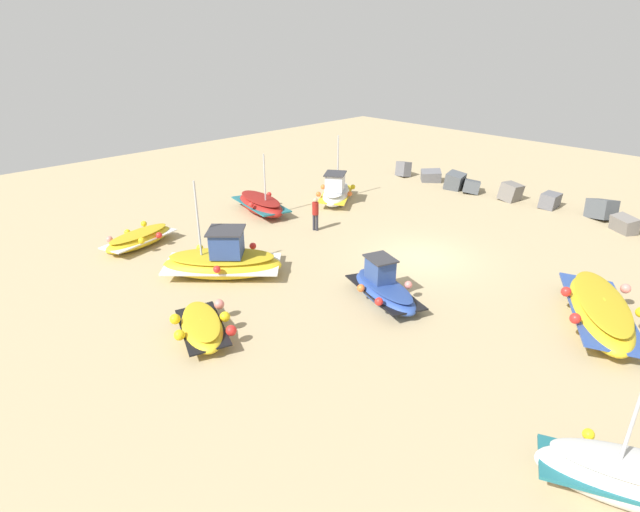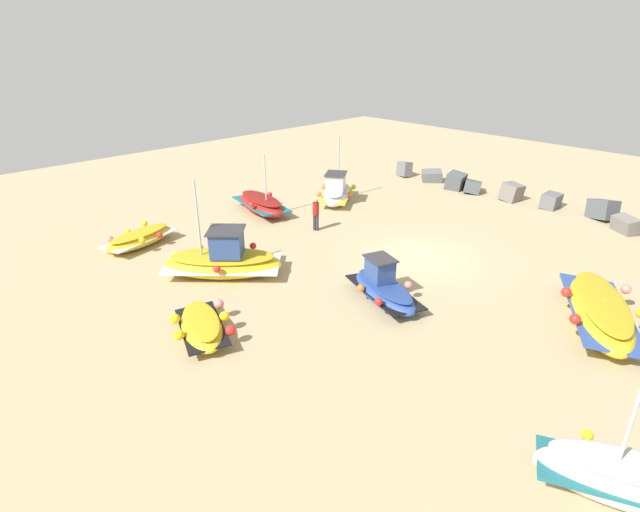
{
  "view_description": "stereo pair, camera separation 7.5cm",
  "coord_description": "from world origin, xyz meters",
  "px_view_note": "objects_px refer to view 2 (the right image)",
  "views": [
    {
      "loc": [
        11.37,
        -17.42,
        9.17
      ],
      "look_at": [
        -1.85,
        -4.55,
        0.9
      ],
      "focal_mm": 28.15,
      "sensor_mm": 36.0,
      "label": 1
    },
    {
      "loc": [
        11.42,
        -17.36,
        9.17
      ],
      "look_at": [
        -1.85,
        -4.55,
        0.9
      ],
      "focal_mm": 28.15,
      "sensor_mm": 36.0,
      "label": 2
    }
  ],
  "objects_px": {
    "fishing_boat_2": "(640,482)",
    "person_walking": "(316,212)",
    "fishing_boat_4": "(337,192)",
    "fishing_boat_1": "(223,261)",
    "fishing_boat_5": "(261,204)",
    "fishing_boat_3": "(384,288)",
    "fishing_boat_6": "(600,311)",
    "fishing_boat_0": "(202,326)",
    "fishing_boat_7": "(140,238)"
  },
  "relations": [
    {
      "from": "fishing_boat_0",
      "to": "fishing_boat_3",
      "type": "xyz_separation_m",
      "value": [
        2.6,
        6.15,
        0.13
      ]
    },
    {
      "from": "fishing_boat_5",
      "to": "fishing_boat_7",
      "type": "relative_size",
      "value": 1.15
    },
    {
      "from": "fishing_boat_0",
      "to": "person_walking",
      "type": "bearing_deg",
      "value": 136.46
    },
    {
      "from": "fishing_boat_1",
      "to": "person_walking",
      "type": "relative_size",
      "value": 2.82
    },
    {
      "from": "fishing_boat_3",
      "to": "person_walking",
      "type": "xyz_separation_m",
      "value": [
        -6.98,
        3.17,
        0.48
      ]
    },
    {
      "from": "fishing_boat_3",
      "to": "fishing_boat_4",
      "type": "relative_size",
      "value": 0.93
    },
    {
      "from": "fishing_boat_3",
      "to": "fishing_boat_6",
      "type": "bearing_deg",
      "value": -128.92
    },
    {
      "from": "fishing_boat_3",
      "to": "fishing_boat_4",
      "type": "bearing_deg",
      "value": -18.52
    },
    {
      "from": "fishing_boat_5",
      "to": "fishing_boat_6",
      "type": "distance_m",
      "value": 17.27
    },
    {
      "from": "fishing_boat_4",
      "to": "fishing_boat_5",
      "type": "height_order",
      "value": "fishing_boat_4"
    },
    {
      "from": "fishing_boat_1",
      "to": "fishing_boat_3",
      "type": "relative_size",
      "value": 1.24
    },
    {
      "from": "fishing_boat_3",
      "to": "person_walking",
      "type": "relative_size",
      "value": 2.27
    },
    {
      "from": "fishing_boat_4",
      "to": "fishing_boat_6",
      "type": "distance_m",
      "value": 16.05
    },
    {
      "from": "person_walking",
      "to": "fishing_boat_5",
      "type": "bearing_deg",
      "value": 69.87
    },
    {
      "from": "fishing_boat_1",
      "to": "fishing_boat_2",
      "type": "height_order",
      "value": "fishing_boat_1"
    },
    {
      "from": "fishing_boat_2",
      "to": "fishing_boat_6",
      "type": "height_order",
      "value": "fishing_boat_2"
    },
    {
      "from": "fishing_boat_1",
      "to": "fishing_boat_5",
      "type": "bearing_deg",
      "value": 85.52
    },
    {
      "from": "fishing_boat_4",
      "to": "person_walking",
      "type": "distance_m",
      "value": 4.81
    },
    {
      "from": "fishing_boat_2",
      "to": "fishing_boat_4",
      "type": "bearing_deg",
      "value": 126.51
    },
    {
      "from": "fishing_boat_6",
      "to": "fishing_boat_7",
      "type": "xyz_separation_m",
      "value": [
        -17.39,
        -8.04,
        -0.16
      ]
    },
    {
      "from": "fishing_boat_3",
      "to": "person_walking",
      "type": "distance_m",
      "value": 7.68
    },
    {
      "from": "fishing_boat_1",
      "to": "fishing_boat_7",
      "type": "relative_size",
      "value": 1.27
    },
    {
      "from": "fishing_boat_6",
      "to": "fishing_boat_3",
      "type": "bearing_deg",
      "value": -87.49
    },
    {
      "from": "fishing_boat_4",
      "to": "fishing_boat_6",
      "type": "relative_size",
      "value": 0.74
    },
    {
      "from": "fishing_boat_0",
      "to": "fishing_boat_2",
      "type": "relative_size",
      "value": 0.76
    },
    {
      "from": "fishing_boat_0",
      "to": "fishing_boat_7",
      "type": "distance_m",
      "value": 8.83
    },
    {
      "from": "fishing_boat_2",
      "to": "fishing_boat_4",
      "type": "height_order",
      "value": "fishing_boat_2"
    },
    {
      "from": "fishing_boat_3",
      "to": "fishing_boat_0",
      "type": "bearing_deg",
      "value": 85.89
    },
    {
      "from": "fishing_boat_2",
      "to": "fishing_boat_4",
      "type": "relative_size",
      "value": 1.06
    },
    {
      "from": "fishing_boat_7",
      "to": "person_walking",
      "type": "distance_m",
      "value": 8.46
    },
    {
      "from": "fishing_boat_0",
      "to": "fishing_boat_5",
      "type": "height_order",
      "value": "fishing_boat_5"
    },
    {
      "from": "fishing_boat_4",
      "to": "fishing_boat_6",
      "type": "xyz_separation_m",
      "value": [
        15.69,
        -3.34,
        -0.06
      ]
    },
    {
      "from": "fishing_boat_1",
      "to": "fishing_boat_3",
      "type": "bearing_deg",
      "value": -17.89
    },
    {
      "from": "fishing_boat_6",
      "to": "fishing_boat_7",
      "type": "relative_size",
      "value": 1.48
    },
    {
      "from": "fishing_boat_1",
      "to": "person_walking",
      "type": "height_order",
      "value": "fishing_boat_1"
    },
    {
      "from": "fishing_boat_1",
      "to": "fishing_boat_7",
      "type": "xyz_separation_m",
      "value": [
        -5.28,
        -1.07,
        -0.25
      ]
    },
    {
      "from": "fishing_boat_6",
      "to": "fishing_boat_7",
      "type": "bearing_deg",
      "value": -94.93
    },
    {
      "from": "fishing_boat_4",
      "to": "fishing_boat_3",
      "type": "bearing_deg",
      "value": 17.9
    },
    {
      "from": "fishing_boat_5",
      "to": "person_walking",
      "type": "relative_size",
      "value": 2.56
    },
    {
      "from": "fishing_boat_0",
      "to": "fishing_boat_5",
      "type": "xyz_separation_m",
      "value": [
        -8.45,
        9.03,
        0.12
      ]
    },
    {
      "from": "fishing_boat_0",
      "to": "fishing_boat_4",
      "type": "height_order",
      "value": "fishing_boat_4"
    },
    {
      "from": "fishing_boat_2",
      "to": "person_walking",
      "type": "bearing_deg",
      "value": 134.32
    },
    {
      "from": "fishing_boat_5",
      "to": "person_walking",
      "type": "xyz_separation_m",
      "value": [
        4.07,
        0.29,
        0.49
      ]
    },
    {
      "from": "fishing_boat_0",
      "to": "fishing_boat_6",
      "type": "bearing_deg",
      "value": 70.13
    },
    {
      "from": "fishing_boat_3",
      "to": "fishing_boat_7",
      "type": "xyz_separation_m",
      "value": [
        -11.2,
        -4.14,
        -0.11
      ]
    },
    {
      "from": "fishing_boat_3",
      "to": "fishing_boat_6",
      "type": "xyz_separation_m",
      "value": [
        6.19,
        3.91,
        0.06
      ]
    },
    {
      "from": "fishing_boat_1",
      "to": "fishing_boat_2",
      "type": "distance_m",
      "value": 15.26
    },
    {
      "from": "fishing_boat_1",
      "to": "fishing_boat_4",
      "type": "relative_size",
      "value": 1.16
    },
    {
      "from": "fishing_boat_0",
      "to": "fishing_boat_6",
      "type": "relative_size",
      "value": 0.59
    },
    {
      "from": "fishing_boat_5",
      "to": "person_walking",
      "type": "bearing_deg",
      "value": -165.33
    }
  ]
}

